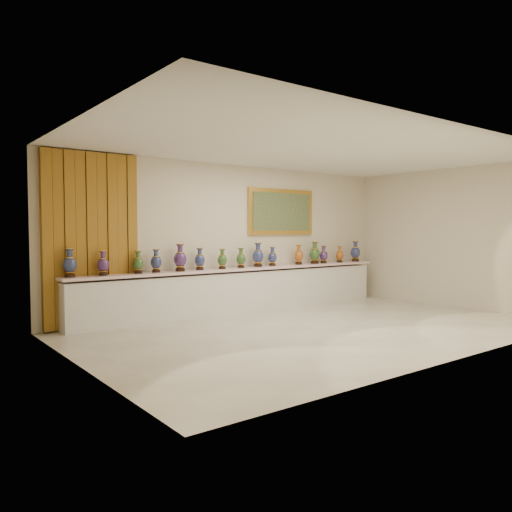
{
  "coord_description": "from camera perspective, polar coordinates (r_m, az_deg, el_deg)",
  "views": [
    {
      "loc": [
        -5.93,
        -5.97,
        1.67
      ],
      "look_at": [
        -0.08,
        1.7,
        1.16
      ],
      "focal_mm": 35.0,
      "sensor_mm": 36.0,
      "label": 1
    }
  ],
  "objects": [
    {
      "name": "vase_5",
      "position": [
        9.63,
        -6.45,
        -0.45
      ],
      "size": [
        0.26,
        0.26,
        0.43
      ],
      "rotation": [
        0.0,
        0.0,
        -0.37
      ],
      "color": "black",
      "rests_on": "counter"
    },
    {
      "name": "vase_8",
      "position": [
        10.39,
        0.22,
        0.01
      ],
      "size": [
        0.31,
        0.31,
        0.5
      ],
      "rotation": [
        0.0,
        0.0,
        0.41
      ],
      "color": "black",
      "rests_on": "counter"
    },
    {
      "name": "vase_11",
      "position": [
        11.42,
        6.73,
        0.26
      ],
      "size": [
        0.26,
        0.26,
        0.5
      ],
      "rotation": [
        0.0,
        0.0,
        0.14
      ],
      "color": "black",
      "rests_on": "counter"
    },
    {
      "name": "vase_1",
      "position": [
        8.77,
        -17.07,
        -0.91
      ],
      "size": [
        0.23,
        0.23,
        0.42
      ],
      "rotation": [
        0.0,
        0.0,
        -0.17
      ],
      "color": "black",
      "rests_on": "counter"
    },
    {
      "name": "vase_3",
      "position": [
        9.19,
        -11.36,
        -0.67
      ],
      "size": [
        0.24,
        0.24,
        0.42
      ],
      "rotation": [
        0.0,
        0.0,
        -0.3
      ],
      "color": "black",
      "rests_on": "counter"
    },
    {
      "name": "counter",
      "position": [
        10.22,
        -1.57,
        -3.92
      ],
      "size": [
        7.28,
        0.48,
        0.9
      ],
      "color": "white",
      "rests_on": "ground"
    },
    {
      "name": "vase_0",
      "position": [
        8.61,
        -20.51,
        -0.89
      ],
      "size": [
        0.29,
        0.29,
        0.47
      ],
      "rotation": [
        0.0,
        0.0,
        0.39
      ],
      "color": "black",
      "rests_on": "counter"
    },
    {
      "name": "ground",
      "position": [
        8.58,
        7.42,
        -8.24
      ],
      "size": [
        8.0,
        8.0,
        0.0
      ],
      "primitive_type": "plane",
      "color": "beige",
      "rests_on": "ground"
    },
    {
      "name": "vase_6",
      "position": [
        9.84,
        -3.88,
        -0.44
      ],
      "size": [
        0.19,
        0.19,
        0.4
      ],
      "rotation": [
        0.0,
        0.0,
        -0.01
      ],
      "color": "black",
      "rests_on": "counter"
    },
    {
      "name": "vase_7",
      "position": [
        10.1,
        -1.73,
        -0.32
      ],
      "size": [
        0.21,
        0.21,
        0.41
      ],
      "rotation": [
        0.0,
        0.0,
        0.15
      ],
      "color": "black",
      "rests_on": "counter"
    },
    {
      "name": "vase_9",
      "position": [
        10.67,
        1.88,
        -0.14
      ],
      "size": [
        0.2,
        0.2,
        0.41
      ],
      "rotation": [
        0.0,
        0.0,
        -0.08
      ],
      "color": "black",
      "rests_on": "counter"
    },
    {
      "name": "room",
      "position": [
        9.14,
        -14.3,
        2.42
      ],
      "size": [
        8.0,
        8.0,
        8.0
      ],
      "color": "beige",
      "rests_on": "ground"
    },
    {
      "name": "vase_12",
      "position": [
        11.61,
        7.74,
        0.08
      ],
      "size": [
        0.21,
        0.21,
        0.41
      ],
      "rotation": [
        0.0,
        0.0,
        0.11
      ],
      "color": "black",
      "rests_on": "counter"
    },
    {
      "name": "vase_14",
      "position": [
        12.38,
        11.29,
        0.43
      ],
      "size": [
        0.3,
        0.3,
        0.5
      ],
      "rotation": [
        0.0,
        0.0,
        -0.36
      ],
      "color": "black",
      "rests_on": "counter"
    },
    {
      "name": "vase_13",
      "position": [
        11.98,
        9.53,
        0.12
      ],
      "size": [
        0.22,
        0.22,
        0.39
      ],
      "rotation": [
        0.0,
        0.0,
        -0.26
      ],
      "color": "black",
      "rests_on": "counter"
    },
    {
      "name": "vase_10",
      "position": [
        11.11,
        4.9,
        0.04
      ],
      "size": [
        0.24,
        0.24,
        0.44
      ],
      "rotation": [
        0.0,
        0.0,
        -0.2
      ],
      "color": "black",
      "rests_on": "counter"
    },
    {
      "name": "vase_4",
      "position": [
        9.37,
        -8.66,
        -0.32
      ],
      "size": [
        0.27,
        0.27,
        0.51
      ],
      "rotation": [
        0.0,
        0.0,
        -0.16
      ],
      "color": "black",
      "rests_on": "counter"
    },
    {
      "name": "vase_2",
      "position": [
        9.02,
        -13.32,
        -0.81
      ],
      "size": [
        0.2,
        0.2,
        0.4
      ],
      "rotation": [
        0.0,
        0.0,
        -0.07
      ],
      "color": "black",
      "rests_on": "counter"
    }
  ]
}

